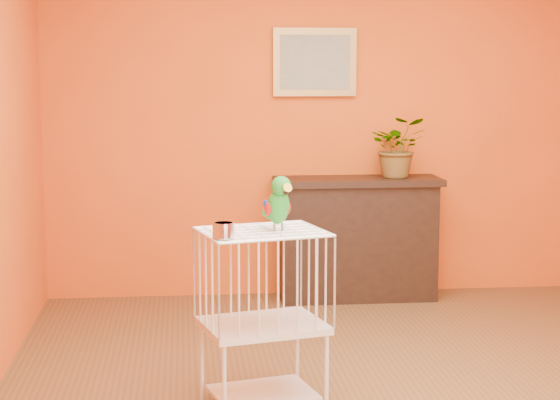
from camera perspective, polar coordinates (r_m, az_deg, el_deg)
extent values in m
plane|color=brown|center=(5.09, 5.60, -11.65)|extent=(4.50, 4.50, 0.00)
plane|color=#E15415|center=(7.02, 2.08, 4.72)|extent=(4.00, 0.00, 4.00)
plane|color=#E15415|center=(2.66, 15.69, -1.29)|extent=(4.00, 0.00, 4.00)
cube|color=black|center=(6.97, 4.71, -2.54)|extent=(1.14, 0.38, 0.86)
cube|color=black|center=(6.90, 4.76, 1.15)|extent=(1.22, 0.44, 0.05)
cube|color=black|center=(6.81, 4.98, -2.81)|extent=(0.80, 0.02, 0.43)
cube|color=#551818|center=(6.90, 2.83, -3.44)|extent=(0.05, 0.17, 0.27)
cube|color=#3F572B|center=(6.92, 3.45, -3.42)|extent=(0.05, 0.17, 0.27)
cube|color=#551818|center=(6.93, 4.16, -3.41)|extent=(0.05, 0.17, 0.27)
cube|color=#3F572B|center=(6.95, 4.93, -3.39)|extent=(0.05, 0.17, 0.27)
cube|color=#551818|center=(6.96, 5.70, -3.37)|extent=(0.05, 0.17, 0.27)
imported|color=#26722D|center=(6.97, 7.17, 2.83)|extent=(0.46, 0.50, 0.35)
cube|color=#A3793A|center=(6.98, 2.13, 8.40)|extent=(0.62, 0.03, 0.50)
cube|color=gray|center=(6.96, 2.15, 8.40)|extent=(0.52, 0.01, 0.40)
cube|color=silver|center=(4.86, -1.04, -11.66)|extent=(0.58, 0.50, 0.02)
cube|color=silver|center=(4.76, -1.05, -7.65)|extent=(0.68, 0.58, 0.04)
cube|color=silver|center=(4.65, -1.07, -1.95)|extent=(0.68, 0.58, 0.01)
cylinder|color=silver|center=(4.56, -3.41, -11.30)|extent=(0.02, 0.02, 0.41)
cylinder|color=silver|center=(4.73, 2.86, -10.57)|extent=(0.02, 0.02, 0.41)
cylinder|color=silver|center=(4.93, -4.79, -9.79)|extent=(0.02, 0.02, 0.41)
cylinder|color=silver|center=(5.09, 1.06, -9.19)|extent=(0.02, 0.02, 0.41)
cylinder|color=silver|center=(4.43, -3.46, -1.85)|extent=(0.10, 0.10, 0.07)
cylinder|color=#59544C|center=(4.64, -0.35, -1.70)|extent=(0.01, 0.01, 0.04)
cylinder|color=#59544C|center=(4.66, 0.14, -1.65)|extent=(0.01, 0.01, 0.04)
ellipsoid|color=#10882B|center=(4.63, -0.10, -0.40)|extent=(0.16, 0.18, 0.20)
ellipsoid|color=#10882B|center=(4.59, 0.08, 0.86)|extent=(0.13, 0.13, 0.10)
cone|color=#F5A014|center=(4.55, 0.35, 0.66)|extent=(0.07, 0.08, 0.06)
cone|color=black|center=(4.56, 0.28, 0.46)|extent=(0.03, 0.03, 0.03)
sphere|color=black|center=(4.55, -0.20, 0.94)|extent=(0.01, 0.01, 0.01)
sphere|color=black|center=(4.59, 0.55, 0.99)|extent=(0.01, 0.01, 0.01)
ellipsoid|color=#A50C0C|center=(4.61, -0.76, -0.55)|extent=(0.04, 0.06, 0.07)
ellipsoid|color=navy|center=(4.66, 0.45, -0.45)|extent=(0.04, 0.06, 0.07)
cone|color=#10882B|center=(4.70, -0.48, -1.10)|extent=(0.11, 0.15, 0.11)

